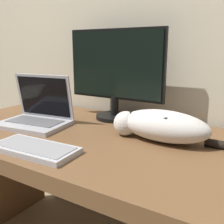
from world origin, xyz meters
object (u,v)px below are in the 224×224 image
at_px(laptop, 37,115).
at_px(external_keyboard, 34,148).
at_px(cat, 161,125).
at_px(monitor, 115,72).

xyz_separation_m(laptop, external_keyboard, (0.25, -0.25, -0.04)).
relative_size(external_keyboard, cat, 0.59).
xyz_separation_m(external_keyboard, cat, (0.35, 0.35, 0.05)).
bearing_deg(external_keyboard, monitor, 85.44).
relative_size(monitor, external_keyboard, 1.61).
bearing_deg(external_keyboard, laptop, 132.36).
xyz_separation_m(monitor, cat, (0.34, -0.20, -0.18)).
height_order(external_keyboard, cat, cat).
distance_m(laptop, cat, 0.61).
xyz_separation_m(monitor, external_keyboard, (-0.01, -0.55, -0.23)).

